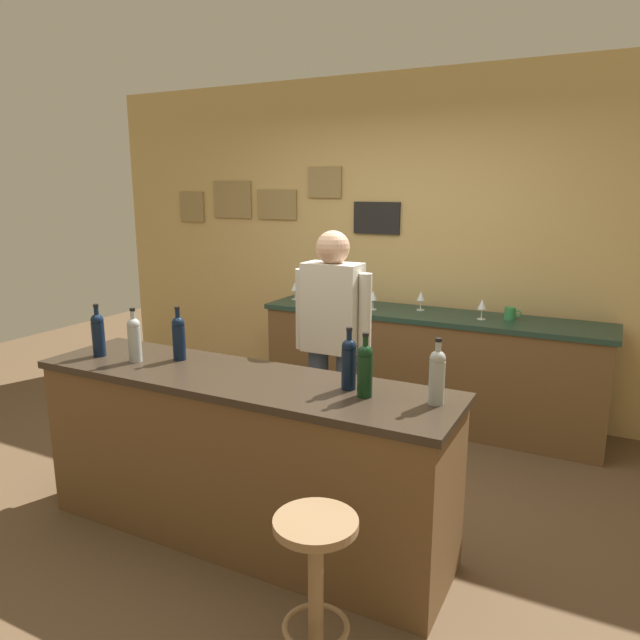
# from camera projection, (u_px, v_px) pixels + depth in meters

# --- Properties ---
(ground_plane) EXTENTS (10.00, 10.00, 0.00)m
(ground_plane) POSITION_uv_depth(u_px,v_px,m) (281.00, 501.00, 3.59)
(ground_plane) COLOR brown
(back_wall) EXTENTS (6.00, 0.09, 2.80)m
(back_wall) POSITION_uv_depth(u_px,v_px,m) (398.00, 243.00, 5.05)
(back_wall) COLOR tan
(back_wall) RESTS_ON ground_plane
(bar_counter) EXTENTS (2.31, 0.60, 0.92)m
(bar_counter) POSITION_uv_depth(u_px,v_px,m) (241.00, 458.00, 3.14)
(bar_counter) COLOR brown
(bar_counter) RESTS_ON ground_plane
(side_counter) EXTENTS (2.74, 0.56, 0.90)m
(side_counter) POSITION_uv_depth(u_px,v_px,m) (427.00, 367.00, 4.75)
(side_counter) COLOR brown
(side_counter) RESTS_ON ground_plane
(bartender) EXTENTS (0.52, 0.21, 1.62)m
(bartender) POSITION_uv_depth(u_px,v_px,m) (332.00, 339.00, 3.71)
(bartender) COLOR #384766
(bartender) RESTS_ON ground_plane
(bar_stool) EXTENTS (0.32, 0.32, 0.68)m
(bar_stool) POSITION_uv_depth(u_px,v_px,m) (316.00, 572.00, 2.21)
(bar_stool) COLOR olive
(bar_stool) RESTS_ON ground_plane
(wine_bottle_a) EXTENTS (0.07, 0.07, 0.31)m
(wine_bottle_a) POSITION_uv_depth(u_px,v_px,m) (98.00, 333.00, 3.37)
(wine_bottle_a) COLOR black
(wine_bottle_a) RESTS_ON bar_counter
(wine_bottle_b) EXTENTS (0.07, 0.07, 0.31)m
(wine_bottle_b) POSITION_uv_depth(u_px,v_px,m) (134.00, 338.00, 3.27)
(wine_bottle_b) COLOR #999E99
(wine_bottle_b) RESTS_ON bar_counter
(wine_bottle_c) EXTENTS (0.07, 0.07, 0.31)m
(wine_bottle_c) POSITION_uv_depth(u_px,v_px,m) (179.00, 336.00, 3.30)
(wine_bottle_c) COLOR black
(wine_bottle_c) RESTS_ON bar_counter
(wine_bottle_d) EXTENTS (0.07, 0.07, 0.31)m
(wine_bottle_d) POSITION_uv_depth(u_px,v_px,m) (349.00, 362.00, 2.82)
(wine_bottle_d) COLOR black
(wine_bottle_d) RESTS_ON bar_counter
(wine_bottle_e) EXTENTS (0.07, 0.07, 0.31)m
(wine_bottle_e) POSITION_uv_depth(u_px,v_px,m) (365.00, 368.00, 2.71)
(wine_bottle_e) COLOR black
(wine_bottle_e) RESTS_ON bar_counter
(wine_bottle_f) EXTENTS (0.07, 0.07, 0.31)m
(wine_bottle_f) POSITION_uv_depth(u_px,v_px,m) (437.00, 375.00, 2.62)
(wine_bottle_f) COLOR #999E99
(wine_bottle_f) RESTS_ON bar_counter
(wine_glass_a) EXTENTS (0.07, 0.07, 0.16)m
(wine_glass_a) POSITION_uv_depth(u_px,v_px,m) (295.00, 287.00, 5.20)
(wine_glass_a) COLOR silver
(wine_glass_a) RESTS_ON side_counter
(wine_glass_b) EXTENTS (0.07, 0.07, 0.16)m
(wine_glass_b) POSITION_uv_depth(u_px,v_px,m) (373.00, 296.00, 4.76)
(wine_glass_b) COLOR silver
(wine_glass_b) RESTS_ON side_counter
(wine_glass_c) EXTENTS (0.07, 0.07, 0.16)m
(wine_glass_c) POSITION_uv_depth(u_px,v_px,m) (421.00, 297.00, 4.74)
(wine_glass_c) COLOR silver
(wine_glass_c) RESTS_ON side_counter
(wine_glass_d) EXTENTS (0.07, 0.07, 0.16)m
(wine_glass_d) POSITION_uv_depth(u_px,v_px,m) (482.00, 305.00, 4.41)
(wine_glass_d) COLOR silver
(wine_glass_d) RESTS_ON side_counter
(coffee_mug) EXTENTS (0.12, 0.08, 0.09)m
(coffee_mug) POSITION_uv_depth(u_px,v_px,m) (510.00, 313.00, 4.42)
(coffee_mug) COLOR #338C4C
(coffee_mug) RESTS_ON side_counter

